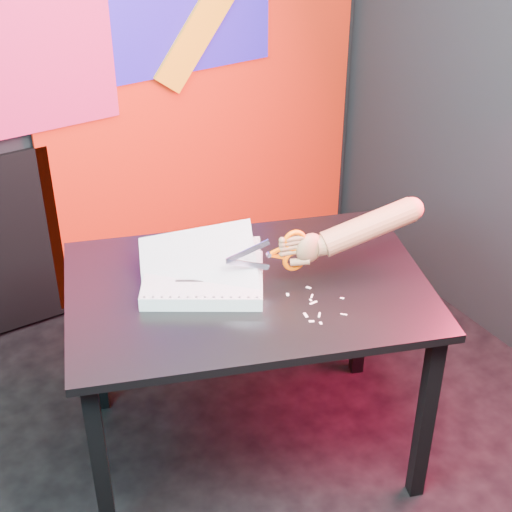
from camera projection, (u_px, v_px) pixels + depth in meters
room at (243, 171)px, 1.99m from camera, size 3.01×3.01×2.71m
backdrop at (81, 120)px, 3.29m from camera, size 2.88×0.05×2.08m
work_table at (248, 307)px, 2.67m from camera, size 1.40×1.15×0.75m
printout_stack at (203, 279)px, 2.60m from camera, size 0.49×0.45×0.21m
scissors at (289, 251)px, 2.55m from camera, size 0.27×0.08×0.16m
hand_forearm at (358, 230)px, 2.59m from camera, size 0.48×0.17×0.19m
paper_clippings at (314, 306)px, 2.52m from camera, size 0.17×0.20×0.00m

